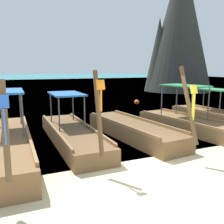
{
  "coord_description": "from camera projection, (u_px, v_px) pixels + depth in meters",
  "views": [
    {
      "loc": [
        -3.57,
        -4.7,
        2.72
      ],
      "look_at": [
        0.0,
        3.47,
        1.13
      ],
      "focal_mm": 39.36,
      "sensor_mm": 36.0,
      "label": 1
    }
  ],
  "objects": [
    {
      "name": "karst_rock",
      "position": [
        178.0,
        26.0,
        28.72
      ],
      "size": [
        7.84,
        7.84,
        15.83
      ],
      "color": "#2D302B",
      "rests_on": "ground"
    },
    {
      "name": "longtail_boat_yellow_ribbon",
      "position": [
        133.0,
        130.0,
        9.73
      ],
      "size": [
        1.85,
        5.95,
        2.79
      ],
      "color": "brown",
      "rests_on": "ground"
    },
    {
      "name": "longtail_boat_orange_ribbon",
      "position": [
        72.0,
        134.0,
        9.09
      ],
      "size": [
        1.36,
        6.03,
        2.68
      ],
      "color": "brown",
      "rests_on": "ground"
    },
    {
      "name": "mooring_buoy_near",
      "position": [
        137.0,
        102.0,
        18.53
      ],
      "size": [
        0.38,
        0.38,
        0.38
      ],
      "color": "#EA5119",
      "rests_on": "sea_water"
    },
    {
      "name": "sea_water",
      "position": [
        20.0,
        79.0,
        61.59
      ],
      "size": [
        120.0,
        120.0,
        0.0
      ],
      "primitive_type": "plane",
      "color": "teal",
      "rests_on": "ground"
    },
    {
      "name": "ground",
      "position": [
        167.0,
        179.0,
        6.13
      ],
      "size": [
        120.0,
        120.0,
        0.0
      ],
      "primitive_type": "plane",
      "color": "beige"
    },
    {
      "name": "longtail_boat_blue_ribbon",
      "position": [
        10.0,
        145.0,
        7.64
      ],
      "size": [
        1.33,
        6.47,
        2.53
      ],
      "color": "brown",
      "rests_on": "ground"
    },
    {
      "name": "longtail_boat_turquoise_ribbon",
      "position": [
        197.0,
        125.0,
        10.42
      ],
      "size": [
        2.16,
        6.84,
        2.68
      ],
      "color": "brown",
      "rests_on": "ground"
    },
    {
      "name": "longtail_boat_green_ribbon",
      "position": [
        222.0,
        119.0,
        11.8
      ],
      "size": [
        1.23,
        6.67,
        2.82
      ],
      "color": "brown",
      "rests_on": "ground"
    }
  ]
}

